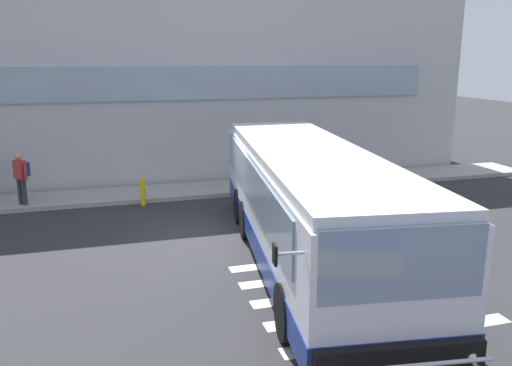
# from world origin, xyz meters

# --- Properties ---
(ground_plane) EXTENTS (80.00, 90.00, 0.02)m
(ground_plane) POSITION_xyz_m (0.00, 0.00, -0.01)
(ground_plane) COLOR #2B2B2D
(ground_plane) RESTS_ON ground
(bay_paint_stripes) EXTENTS (4.40, 3.96, 0.01)m
(bay_paint_stripes) POSITION_xyz_m (2.00, -4.20, 0.00)
(bay_paint_stripes) COLOR silver
(bay_paint_stripes) RESTS_ON ground
(terminal_building) EXTENTS (25.41, 13.80, 8.17)m
(terminal_building) POSITION_xyz_m (-0.70, 11.65, 4.08)
(terminal_building) COLOR #B7B7BC
(terminal_building) RESTS_ON ground
(boarding_curb) EXTENTS (27.61, 2.00, 0.15)m
(boarding_curb) POSITION_xyz_m (0.00, 4.80, 0.07)
(boarding_curb) COLOR #9E9B93
(boarding_curb) RESTS_ON ground
(bus_main_foreground) EXTENTS (4.32, 10.97, 2.70)m
(bus_main_foreground) POSITION_xyz_m (1.66, -2.45, 1.33)
(bus_main_foreground) COLOR silver
(bus_main_foreground) RESTS_ON ground
(passenger_by_doorway) EXTENTS (0.51, 0.51, 1.68)m
(passenger_by_doorway) POSITION_xyz_m (-5.36, 4.24, 1.11)
(passenger_by_doorway) COLOR #2D2D33
(passenger_by_doorway) RESTS_ON boarding_curb
(safety_bollard_yellow) EXTENTS (0.18, 0.18, 0.90)m
(safety_bollard_yellow) POSITION_xyz_m (-1.68, 3.60, 0.45)
(safety_bollard_yellow) COLOR yellow
(safety_bollard_yellow) RESTS_ON ground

